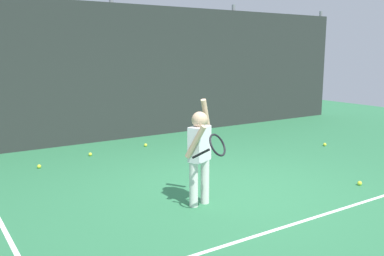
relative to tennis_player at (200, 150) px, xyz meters
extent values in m
plane|color=#2D7247|center=(0.74, 0.29, -0.73)|extent=(20.00, 20.00, 0.00)
cube|color=white|center=(0.74, -1.08, -0.72)|extent=(9.00, 0.05, 0.00)
cube|color=#282D2B|center=(0.74, 4.38, 0.74)|extent=(13.51, 0.08, 2.94)
cylinder|color=slate|center=(0.74, 4.44, 0.82)|extent=(0.09, 0.09, 3.09)
cylinder|color=slate|center=(4.04, 4.44, 0.82)|extent=(0.09, 0.09, 3.09)
cylinder|color=slate|center=(7.35, 4.44, 0.82)|extent=(0.09, 0.09, 3.09)
cylinder|color=silver|center=(-0.09, 0.01, -0.44)|extent=(0.11, 0.11, 0.58)
cylinder|color=silver|center=(0.10, 0.03, -0.44)|extent=(0.11, 0.11, 0.58)
cube|color=white|center=(0.00, 0.02, 0.07)|extent=(0.34, 0.28, 0.44)
sphere|color=tan|center=(0.00, 0.02, 0.38)|extent=(0.20, 0.20, 0.20)
cylinder|color=tan|center=(0.17, 0.12, 0.39)|extent=(0.22, 0.15, 0.46)
cylinder|color=tan|center=(-0.15, -0.12, 0.14)|extent=(0.18, 0.29, 0.43)
cylinder|color=black|center=(-0.17, -0.26, 0.03)|extent=(0.13, 0.23, 0.15)
torus|color=black|center=(-0.07, -0.46, 0.16)|extent=(0.33, 0.27, 0.26)
sphere|color=#CCE033|center=(2.41, -0.62, -0.69)|extent=(0.07, 0.07, 0.07)
sphere|color=#CCE033|center=(4.07, 1.38, -0.69)|extent=(0.07, 0.07, 0.07)
sphere|color=#CCE033|center=(-0.28, 3.24, -0.69)|extent=(0.07, 0.07, 0.07)
sphere|color=#CCE033|center=(0.95, 3.38, -0.69)|extent=(0.07, 0.07, 0.07)
sphere|color=#CCE033|center=(-1.29, 2.90, -0.69)|extent=(0.07, 0.07, 0.07)
camera|label=1|loc=(-2.89, -4.22, 1.22)|focal=39.43mm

